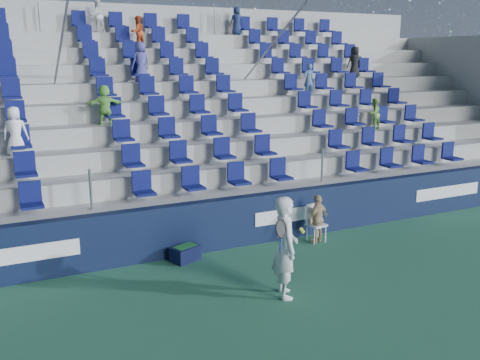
# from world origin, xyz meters

# --- Properties ---
(ground) EXTENTS (70.00, 70.00, 0.00)m
(ground) POSITION_xyz_m (0.00, 0.00, 0.00)
(ground) COLOR #2B6446
(ground) RESTS_ON ground
(sponsor_wall) EXTENTS (24.00, 0.32, 1.20)m
(sponsor_wall) POSITION_xyz_m (0.00, 3.15, 0.60)
(sponsor_wall) COLOR #0E1834
(sponsor_wall) RESTS_ON ground
(grandstand) EXTENTS (24.00, 8.17, 6.63)m
(grandstand) POSITION_xyz_m (-0.00, 8.24, 2.13)
(grandstand) COLOR #A9A9A3
(grandstand) RESTS_ON ground
(tennis_player) EXTENTS (0.73, 0.82, 1.95)m
(tennis_player) POSITION_xyz_m (-0.10, 0.24, 0.98)
(tennis_player) COLOR silver
(tennis_player) RESTS_ON ground
(line_judge_chair) EXTENTS (0.47, 0.48, 0.92)m
(line_judge_chair) POSITION_xyz_m (2.16, 2.65, 0.53)
(line_judge_chair) COLOR white
(line_judge_chair) RESTS_ON ground
(line_judge) EXTENTS (0.76, 0.51, 1.19)m
(line_judge) POSITION_xyz_m (2.16, 2.50, 0.60)
(line_judge) COLOR tan
(line_judge) RESTS_ON ground
(ball_bin) EXTENTS (0.72, 0.60, 0.35)m
(ball_bin) POSITION_xyz_m (-1.18, 2.75, 0.19)
(ball_bin) COLOR black
(ball_bin) RESTS_ON ground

